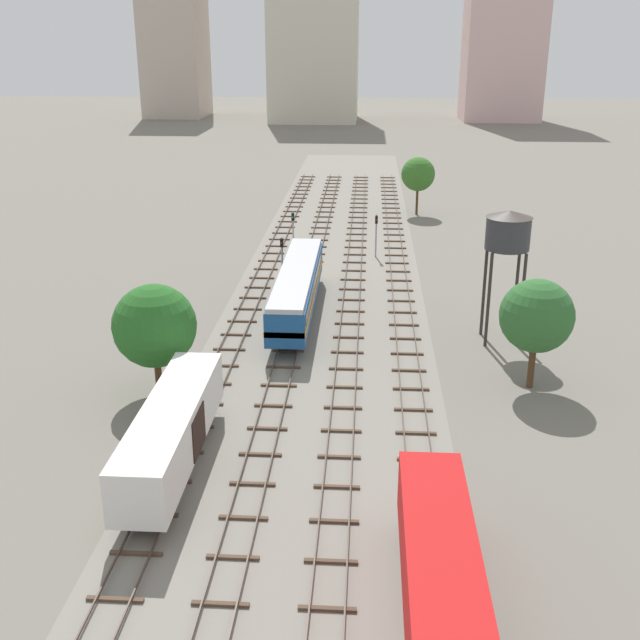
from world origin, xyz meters
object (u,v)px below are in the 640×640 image
Objects in this scene: signal_post_mid at (282,254)px; diesel_railcar_left_mid at (297,286)px; water_tower at (508,233)px; freight_boxcar_centre_nearest at (441,578)px; freight_boxcar_far_left_near at (172,429)px; signal_post_nearest at (293,227)px; signal_post_near at (376,230)px.

diesel_railcar_left_mid is at bearing -75.66° from signal_post_mid.
diesel_railcar_left_mid is at bearing 164.40° from water_tower.
freight_boxcar_centre_nearest is 1.39× the size of water_tower.
freight_boxcar_centre_nearest is at bearing -40.06° from freight_boxcar_far_left_near.
signal_post_nearest is 1.02× the size of signal_post_near.
freight_boxcar_centre_nearest is 3.10× the size of signal_post_near.
signal_post_mid is at bearing 104.34° from diesel_railcar_left_mid.
water_tower is 25.62m from signal_post_near.
signal_post_nearest is at bearing 90.00° from signal_post_mid.
signal_post_mid is at bearing -90.00° from signal_post_nearest.
freight_boxcar_centre_nearest is 32.45m from water_tower.
freight_boxcar_centre_nearest and freight_boxcar_far_left_near have the same top height.
water_tower reaches higher than freight_boxcar_far_left_near.
freight_boxcar_centre_nearest is at bearing -102.91° from water_tower.
water_tower is (20.27, 20.04, 5.96)m from freight_boxcar_far_left_near.
diesel_railcar_left_mid reaches higher than freight_boxcar_far_left_near.
freight_boxcar_centre_nearest is 45.44m from signal_post_mid.
water_tower reaches higher than signal_post_mid.
signal_post_nearest is at bearing 127.44° from water_tower.
freight_boxcar_centre_nearest is at bearing -78.67° from signal_post_nearest.
freight_boxcar_far_left_near is 33.12m from signal_post_mid.
diesel_railcar_left_mid is at bearing 103.86° from freight_boxcar_centre_nearest.
diesel_railcar_left_mid is 2.03× the size of water_tower.
water_tower is at bearing -35.72° from signal_post_mid.
signal_post_near reaches higher than diesel_railcar_left_mid.
signal_post_nearest is 1.01× the size of signal_post_mid.
signal_post_near is (6.57, 18.78, 0.32)m from diesel_railcar_left_mid.
signal_post_mid reaches higher than signal_post_near.
diesel_railcar_left_mid reaches higher than freight_boxcar_centre_nearest.
signal_post_near is (8.76, -0.40, -0.05)m from signal_post_nearest.
freight_boxcar_centre_nearest is 3.08× the size of signal_post_mid.
water_tower reaches higher than signal_post_nearest.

